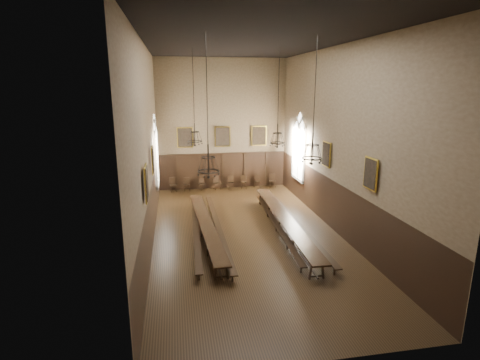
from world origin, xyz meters
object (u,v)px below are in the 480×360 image
object	(u,v)px
bench_right_inner	(276,226)
chandelier_back_right	(277,136)
chair_4	(231,185)
table_right	(284,225)
bench_left_inner	(218,229)
bench_right_outer	(298,226)
chair_1	(187,187)
chair_7	(272,183)
chair_2	(202,186)
chandelier_back_left	(195,135)
chair_5	(244,185)
table_left	(206,229)
chair_0	(173,187)
chair_3	(217,185)
chair_6	(257,184)
chandelier_front_right	(312,150)
chandelier_front_left	(208,163)
bench_left_outer	(196,231)

from	to	relation	value
bench_right_inner	chandelier_back_right	size ratio (longest dim) A/B	1.92
bench_right_inner	chair_4	xyz separation A→B (m)	(-1.07, 8.37, 0.00)
table_right	bench_left_inner	distance (m)	3.29
bench_right_outer	chair_1	size ratio (longest dim) A/B	10.49
chair_7	chandelier_back_right	xyz separation A→B (m)	(-1.50, -6.38, 4.25)
chair_2	chandelier_back_left	size ratio (longest dim) A/B	0.20
table_right	bench_right_inner	size ratio (longest dim) A/B	1.11
bench_right_inner	bench_right_outer	size ratio (longest dim) A/B	0.97
bench_right_outer	chair_2	xyz separation A→B (m)	(-4.13, 8.66, 0.01)
bench_left_inner	chair_5	xyz separation A→B (m)	(2.82, 8.28, -0.01)
table_left	chair_0	bearing A→B (deg)	100.46
bench_right_outer	chair_4	xyz separation A→B (m)	(-2.13, 8.61, -0.00)
table_left	chair_1	xyz separation A→B (m)	(-0.61, 8.44, -0.09)
chair_3	chair_2	bearing A→B (deg)	160.83
chair_6	chandelier_back_right	xyz separation A→B (m)	(-0.36, -6.40, 4.25)
chair_4	chandelier_back_left	world-z (taller)	chandelier_back_left
chair_2	chair_7	distance (m)	5.07
chair_7	chair_5	bearing A→B (deg)	-176.06
chair_0	chair_2	xyz separation A→B (m)	(2.02, 0.03, -0.01)
table_left	chandelier_front_right	xyz separation A→B (m)	(4.18, -2.67, 4.20)
chair_1	chandelier_front_left	world-z (taller)	chandelier_front_left
chandelier_back_left	bench_right_inner	bearing A→B (deg)	-36.15
bench_left_outer	bench_right_outer	size ratio (longest dim) A/B	0.97
chair_7	chandelier_front_right	bearing A→B (deg)	-92.87
chair_0	chair_6	bearing A→B (deg)	-13.06
table_left	table_right	bearing A→B (deg)	-1.84
table_right	chandelier_front_left	xyz separation A→B (m)	(-3.94, -2.66, 3.82)
chair_4	chandelier_front_left	distance (m)	12.17
table_right	chandelier_back_left	world-z (taller)	chandelier_back_left
chair_1	chair_6	size ratio (longest dim) A/B	0.98
chair_2	chair_4	bearing A→B (deg)	-21.12
chair_0	chair_7	world-z (taller)	chair_0
table_right	chandelier_back_left	size ratio (longest dim) A/B	2.16
chandelier_back_right	chair_6	bearing A→B (deg)	86.81
chandelier_front_left	chandelier_back_right	bearing A→B (deg)	49.71
table_right	chair_2	distance (m)	9.26
chair_1	chandelier_back_left	size ratio (longest dim) A/B	0.19
bench_left_outer	chair_6	size ratio (longest dim) A/B	9.97
chair_6	chair_4	bearing A→B (deg)	-171.16
bench_right_outer	chandelier_front_left	xyz separation A→B (m)	(-4.66, -2.62, 3.95)
chandelier_back_right	chandelier_front_right	bearing A→B (deg)	-88.16
table_left	bench_right_outer	bearing A→B (deg)	-2.10
bench_left_outer	bench_right_inner	xyz separation A→B (m)	(4.02, -0.11, 0.00)
chair_0	chandelier_front_right	xyz separation A→B (m)	(5.75, -11.13, 4.27)
chandelier_back_right	chair_7	bearing A→B (deg)	76.80
chair_2	chair_6	xyz separation A→B (m)	(3.93, -0.03, -0.00)
table_right	chair_5	world-z (taller)	chair_5
bench_right_inner	bench_right_outer	world-z (taller)	bench_right_outer
chair_0	chair_5	size ratio (longest dim) A/B	1.07
bench_right_outer	chandelier_back_left	world-z (taller)	chandelier_back_left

